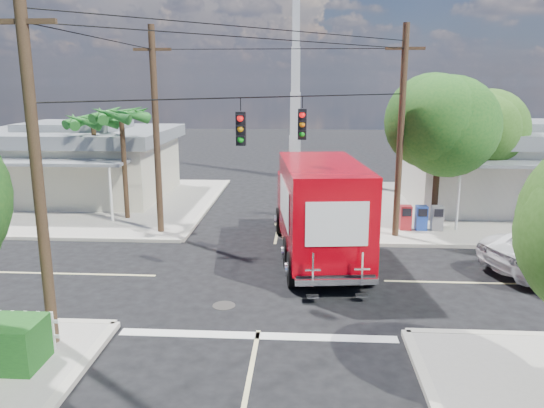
{
  "coord_description": "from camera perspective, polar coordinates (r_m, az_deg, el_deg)",
  "views": [
    {
      "loc": [
        1.21,
        -17.36,
        6.67
      ],
      "look_at": [
        0.0,
        2.0,
        2.2
      ],
      "focal_mm": 35.0,
      "sensor_mm": 36.0,
      "label": 1
    }
  ],
  "objects": [
    {
      "name": "ground",
      "position": [
        18.63,
        -0.39,
        -8.0
      ],
      "size": [
        120.0,
        120.0,
        0.0
      ],
      "primitive_type": "plane",
      "color": "black",
      "rests_on": "ground"
    },
    {
      "name": "sidewalk_ne",
      "position": [
        30.57,
        21.92,
        -0.45
      ],
      "size": [
        14.12,
        14.12,
        0.14
      ],
      "color": "#9E998F",
      "rests_on": "ground"
    },
    {
      "name": "sidewalk_nw",
      "position": [
        31.41,
        -19.15,
        0.12
      ],
      "size": [
        14.12,
        14.12,
        0.14
      ],
      "color": "#9E998F",
      "rests_on": "ground"
    },
    {
      "name": "road_markings",
      "position": [
        17.27,
        -0.73,
        -9.73
      ],
      "size": [
        32.0,
        32.0,
        0.01
      ],
      "color": "beige",
      "rests_on": "ground"
    },
    {
      "name": "building_ne",
      "position": [
        31.72,
        24.45,
        3.93
      ],
      "size": [
        11.8,
        10.2,
        4.5
      ],
      "color": "silver",
      "rests_on": "sidewalk_ne"
    },
    {
      "name": "building_nw",
      "position": [
        32.92,
        -20.19,
        4.41
      ],
      "size": [
        10.8,
        10.2,
        4.3
      ],
      "color": "beige",
      "rests_on": "sidewalk_nw"
    },
    {
      "name": "radio_tower",
      "position": [
        37.38,
        2.53,
        11.39
      ],
      "size": [
        0.8,
        0.8,
        17.0
      ],
      "color": "silver",
      "rests_on": "ground"
    },
    {
      "name": "tree_ne_front",
      "position": [
        24.92,
        17.67,
        7.99
      ],
      "size": [
        4.21,
        4.14,
        6.66
      ],
      "color": "#422D1C",
      "rests_on": "sidewalk_ne"
    },
    {
      "name": "tree_ne_back",
      "position": [
        27.79,
        21.75,
        6.94
      ],
      "size": [
        3.77,
        3.66,
        5.82
      ],
      "color": "#422D1C",
      "rests_on": "sidewalk_ne"
    },
    {
      "name": "palm_nw_front",
      "position": [
        26.39,
        -15.9,
        8.95
      ],
      "size": [
        3.01,
        3.08,
        5.59
      ],
      "color": "#422D1C",
      "rests_on": "sidewalk_nw"
    },
    {
      "name": "palm_nw_back",
      "position": [
        28.52,
        -18.69,
        8.28
      ],
      "size": [
        3.01,
        3.08,
        5.19
      ],
      "color": "#422D1C",
      "rests_on": "sidewalk_nw"
    },
    {
      "name": "utility_poles",
      "position": [
        19.27,
        -4.81,
        6.99
      ],
      "size": [
        12.0,
        10.68,
        9.0
      ],
      "color": "#473321",
      "rests_on": "ground"
    },
    {
      "name": "vending_boxes",
      "position": [
        24.87,
        15.75,
        -1.43
      ],
      "size": [
        1.9,
        0.5,
        1.1
      ],
      "color": "#A81E24",
      "rests_on": "sidewalk_ne"
    },
    {
      "name": "delivery_truck",
      "position": [
        20.36,
        5.07,
        -0.49
      ],
      "size": [
        3.7,
        9.08,
        3.83
      ],
      "color": "black",
      "rests_on": "ground"
    }
  ]
}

